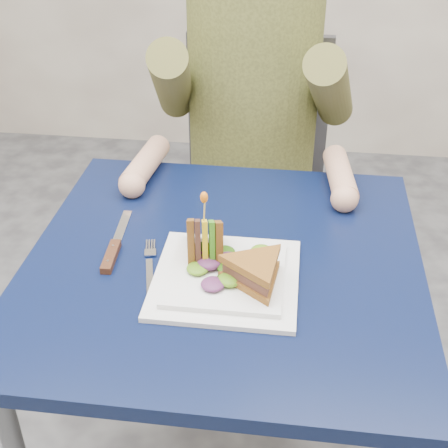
# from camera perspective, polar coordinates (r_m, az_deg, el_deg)

# --- Properties ---
(table) EXTENTS (0.75, 0.75, 0.73)m
(table) POSITION_cam_1_polar(r_m,az_deg,el_deg) (1.24, -0.02, -6.13)
(table) COLOR black
(table) RESTS_ON ground
(chair) EXTENTS (0.42, 0.40, 0.93)m
(chair) POSITION_cam_1_polar(r_m,az_deg,el_deg) (1.88, 2.72, 4.61)
(chair) COLOR #47474C
(chair) RESTS_ON ground
(diner) EXTENTS (0.54, 0.59, 0.74)m
(diner) POSITION_cam_1_polar(r_m,az_deg,el_deg) (1.63, 2.71, 14.39)
(diner) COLOR #4E5225
(diner) RESTS_ON chair
(plate) EXTENTS (0.26, 0.26, 0.02)m
(plate) POSITION_cam_1_polar(r_m,az_deg,el_deg) (1.13, 0.18, -4.86)
(plate) COLOR white
(plate) RESTS_ON table
(sandwich_flat) EXTENTS (0.19, 0.19, 0.05)m
(sandwich_flat) POSITION_cam_1_polar(r_m,az_deg,el_deg) (1.08, 2.91, -4.38)
(sandwich_flat) COLOR brown
(sandwich_flat) RESTS_ON plate
(sandwich_upright) EXTENTS (0.09, 0.15, 0.15)m
(sandwich_upright) POSITION_cam_1_polar(r_m,az_deg,el_deg) (1.14, -1.76, -1.53)
(sandwich_upright) COLOR brown
(sandwich_upright) RESTS_ON plate
(fork) EXTENTS (0.05, 0.18, 0.01)m
(fork) POSITION_cam_1_polar(r_m,az_deg,el_deg) (1.17, -6.79, -4.09)
(fork) COLOR silver
(fork) RESTS_ON table
(knife) EXTENTS (0.03, 0.22, 0.02)m
(knife) POSITION_cam_1_polar(r_m,az_deg,el_deg) (1.22, -10.11, -2.43)
(knife) COLOR silver
(knife) RESTS_ON table
(toothpick) EXTENTS (0.01, 0.01, 0.06)m
(toothpick) POSITION_cam_1_polar(r_m,az_deg,el_deg) (1.11, -1.81, 1.20)
(toothpick) COLOR tan
(toothpick) RESTS_ON sandwich_upright
(toothpick_frill) EXTENTS (0.01, 0.01, 0.02)m
(toothpick_frill) POSITION_cam_1_polar(r_m,az_deg,el_deg) (1.09, -1.84, 2.45)
(toothpick_frill) COLOR orange
(toothpick_frill) RESTS_ON sandwich_upright
(lettuce_spill) EXTENTS (0.15, 0.13, 0.02)m
(lettuce_spill) POSITION_cam_1_polar(r_m,az_deg,el_deg) (1.12, 0.50, -3.72)
(lettuce_spill) COLOR #337A14
(lettuce_spill) RESTS_ON plate
(onion_ring) EXTENTS (0.04, 0.04, 0.02)m
(onion_ring) POSITION_cam_1_polar(r_m,az_deg,el_deg) (1.12, 0.98, -3.71)
(onion_ring) COLOR #9E4C7A
(onion_ring) RESTS_ON plate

